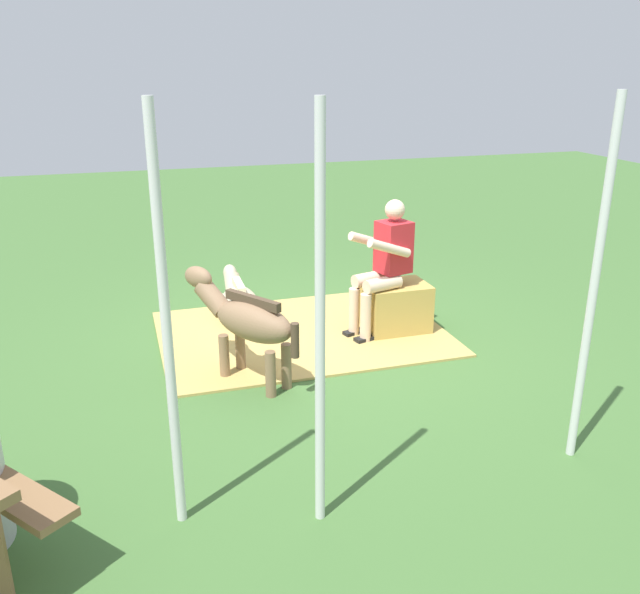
{
  "coord_description": "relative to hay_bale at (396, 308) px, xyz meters",
  "views": [
    {
      "loc": [
        1.91,
        5.95,
        2.69
      ],
      "look_at": [
        0.14,
        0.17,
        0.55
      ],
      "focal_mm": 37.62,
      "sensor_mm": 36.0,
      "label": 1
    }
  ],
  "objects": [
    {
      "name": "tent_pole_right",
      "position": [
        2.47,
        2.45,
        1.0
      ],
      "size": [
        0.06,
        0.06,
        2.53
      ],
      "primitive_type": "cylinder",
      "color": "silver",
      "rests_on": "ground"
    },
    {
      "name": "tent_pole_mid",
      "position": [
        1.65,
        2.68,
        1.0
      ],
      "size": [
        0.06,
        0.06,
        2.53
      ],
      "primitive_type": "cylinder",
      "color": "silver",
      "rests_on": "ground"
    },
    {
      "name": "hay_patch",
      "position": [
        0.96,
        -0.19,
        -0.25
      ],
      "size": [
        2.89,
        2.08,
        0.02
      ],
      "primitive_type": "cube",
      "color": "tan",
      "rests_on": "ground"
    },
    {
      "name": "tent_pole_left",
      "position": [
        -0.3,
        2.53,
        1.0
      ],
      "size": [
        0.06,
        0.06,
        2.53
      ],
      "primitive_type": "cylinder",
      "color": "silver",
      "rests_on": "ground"
    },
    {
      "name": "person_seated",
      "position": [
        0.16,
        0.03,
        0.52
      ],
      "size": [
        0.71,
        0.53,
        1.4
      ],
      "color": "beige",
      "rests_on": "ground"
    },
    {
      "name": "pony_standing",
      "position": [
        1.7,
        0.68,
        0.32
      ],
      "size": [
        0.9,
        1.18,
        0.94
      ],
      "color": "#8C6B4C",
      "rests_on": "ground"
    },
    {
      "name": "pony_lying",
      "position": [
        1.49,
        -0.85,
        -0.07
      ],
      "size": [
        0.42,
        1.34,
        0.42
      ],
      "color": "beige",
      "rests_on": "ground"
    },
    {
      "name": "hay_bale",
      "position": [
        0.0,
        0.0,
        0.0
      ],
      "size": [
        0.65,
        0.48,
        0.52
      ],
      "primitive_type": "cube",
      "color": "tan",
      "rests_on": "ground"
    },
    {
      "name": "ground_plane",
      "position": [
        0.76,
        0.07,
        -0.26
      ],
      "size": [
        24.0,
        24.0,
        0.0
      ],
      "primitive_type": "plane",
      "color": "#426B33"
    }
  ]
}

